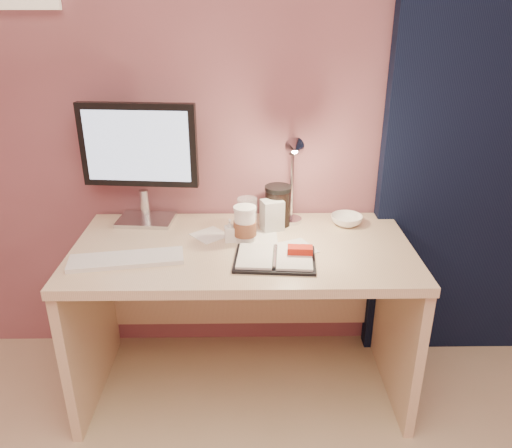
{
  "coord_description": "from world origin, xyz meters",
  "views": [
    {
      "loc": [
        0.03,
        -0.47,
        1.64
      ],
      "look_at": [
        0.05,
        1.33,
        0.85
      ],
      "focal_mm": 35.0,
      "sensor_mm": 36.0,
      "label": 1
    }
  ],
  "objects_px": {
    "planner": "(277,257)",
    "desk_lamp": "(295,173)",
    "coffee_cup": "(245,225)",
    "product_box": "(272,215)",
    "keyboard": "(126,259)",
    "dark_jar": "(278,208)",
    "bowl": "(347,220)",
    "lotion_bottle": "(230,231)",
    "desk": "(243,284)",
    "clear_cup": "(247,215)",
    "monitor": "(140,153)"
  },
  "relations": [
    {
      "from": "coffee_cup",
      "to": "clear_cup",
      "type": "relative_size",
      "value": 1.02
    },
    {
      "from": "lotion_bottle",
      "to": "dark_jar",
      "type": "bearing_deg",
      "value": 40.11
    },
    {
      "from": "desk_lamp",
      "to": "monitor",
      "type": "bearing_deg",
      "value": 172.53
    },
    {
      "from": "clear_cup",
      "to": "bowl",
      "type": "relative_size",
      "value": 1.07
    },
    {
      "from": "coffee_cup",
      "to": "desk_lamp",
      "type": "bearing_deg",
      "value": 24.23
    },
    {
      "from": "dark_jar",
      "to": "desk_lamp",
      "type": "xyz_separation_m",
      "value": [
        0.07,
        -0.08,
        0.19
      ]
    },
    {
      "from": "coffee_cup",
      "to": "bowl",
      "type": "xyz_separation_m",
      "value": [
        0.46,
        0.17,
        -0.05
      ]
    },
    {
      "from": "planner",
      "to": "bowl",
      "type": "bearing_deg",
      "value": 50.36
    },
    {
      "from": "product_box",
      "to": "lotion_bottle",
      "type": "bearing_deg",
      "value": -165.55
    },
    {
      "from": "bowl",
      "to": "product_box",
      "type": "height_order",
      "value": "product_box"
    },
    {
      "from": "desk",
      "to": "dark_jar",
      "type": "relative_size",
      "value": 8.6
    },
    {
      "from": "keyboard",
      "to": "dark_jar",
      "type": "distance_m",
      "value": 0.7
    },
    {
      "from": "planner",
      "to": "desk_lamp",
      "type": "height_order",
      "value": "desk_lamp"
    },
    {
      "from": "lotion_bottle",
      "to": "clear_cup",
      "type": "bearing_deg",
      "value": 55.16
    },
    {
      "from": "keyboard",
      "to": "product_box",
      "type": "distance_m",
      "value": 0.65
    },
    {
      "from": "coffee_cup",
      "to": "clear_cup",
      "type": "height_order",
      "value": "coffee_cup"
    },
    {
      "from": "keyboard",
      "to": "product_box",
      "type": "height_order",
      "value": "product_box"
    },
    {
      "from": "clear_cup",
      "to": "bowl",
      "type": "xyz_separation_m",
      "value": [
        0.45,
        0.06,
        -0.05
      ]
    },
    {
      "from": "planner",
      "to": "bowl",
      "type": "height_order",
      "value": "planner"
    },
    {
      "from": "dark_jar",
      "to": "desk_lamp",
      "type": "height_order",
      "value": "desk_lamp"
    },
    {
      "from": "clear_cup",
      "to": "bowl",
      "type": "distance_m",
      "value": 0.46
    },
    {
      "from": "coffee_cup",
      "to": "dark_jar",
      "type": "distance_m",
      "value": 0.23
    },
    {
      "from": "planner",
      "to": "lotion_bottle",
      "type": "relative_size",
      "value": 3.34
    },
    {
      "from": "monitor",
      "to": "dark_jar",
      "type": "bearing_deg",
      "value": 1.81
    },
    {
      "from": "desk",
      "to": "lotion_bottle",
      "type": "xyz_separation_m",
      "value": [
        -0.05,
        -0.03,
        0.28
      ]
    },
    {
      "from": "monitor",
      "to": "keyboard",
      "type": "bearing_deg",
      "value": -85.15
    },
    {
      "from": "coffee_cup",
      "to": "desk",
      "type": "bearing_deg",
      "value": 108.95
    },
    {
      "from": "keyboard",
      "to": "clear_cup",
      "type": "bearing_deg",
      "value": 21.66
    },
    {
      "from": "coffee_cup",
      "to": "lotion_bottle",
      "type": "xyz_separation_m",
      "value": [
        -0.06,
        -0.0,
        -0.02
      ]
    },
    {
      "from": "planner",
      "to": "lotion_bottle",
      "type": "height_order",
      "value": "lotion_bottle"
    },
    {
      "from": "dark_jar",
      "to": "product_box",
      "type": "relative_size",
      "value": 1.19
    },
    {
      "from": "monitor",
      "to": "clear_cup",
      "type": "distance_m",
      "value": 0.54
    },
    {
      "from": "planner",
      "to": "desk_lamp",
      "type": "xyz_separation_m",
      "value": [
        0.09,
        0.27,
        0.26
      ]
    },
    {
      "from": "coffee_cup",
      "to": "product_box",
      "type": "distance_m",
      "value": 0.17
    },
    {
      "from": "monitor",
      "to": "lotion_bottle",
      "type": "bearing_deg",
      "value": -23.07
    },
    {
      "from": "coffee_cup",
      "to": "desk_lamp",
      "type": "height_order",
      "value": "desk_lamp"
    },
    {
      "from": "lotion_bottle",
      "to": "dark_jar",
      "type": "relative_size",
      "value": 0.61
    },
    {
      "from": "monitor",
      "to": "lotion_bottle",
      "type": "relative_size",
      "value": 5.48
    },
    {
      "from": "dark_jar",
      "to": "desk_lamp",
      "type": "distance_m",
      "value": 0.21
    },
    {
      "from": "lotion_bottle",
      "to": "desk_lamp",
      "type": "xyz_separation_m",
      "value": [
        0.28,
        0.1,
        0.22
      ]
    },
    {
      "from": "clear_cup",
      "to": "bowl",
      "type": "bearing_deg",
      "value": 8.05
    },
    {
      "from": "desk_lamp",
      "to": "desk",
      "type": "bearing_deg",
      "value": -160.74
    },
    {
      "from": "lotion_bottle",
      "to": "product_box",
      "type": "relative_size",
      "value": 0.72
    },
    {
      "from": "desk",
      "to": "planner",
      "type": "relative_size",
      "value": 4.24
    },
    {
      "from": "coffee_cup",
      "to": "product_box",
      "type": "xyz_separation_m",
      "value": [
        0.12,
        0.12,
        -0.0
      ]
    },
    {
      "from": "monitor",
      "to": "desk_lamp",
      "type": "bearing_deg",
      "value": -4.53
    },
    {
      "from": "keyboard",
      "to": "bowl",
      "type": "relative_size",
      "value": 3.08
    },
    {
      "from": "keyboard",
      "to": "bowl",
      "type": "bearing_deg",
      "value": 11.33
    },
    {
      "from": "product_box",
      "to": "desk_lamp",
      "type": "height_order",
      "value": "desk_lamp"
    },
    {
      "from": "planner",
      "to": "bowl",
      "type": "xyz_separation_m",
      "value": [
        0.33,
        0.34,
        0.01
      ]
    }
  ]
}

